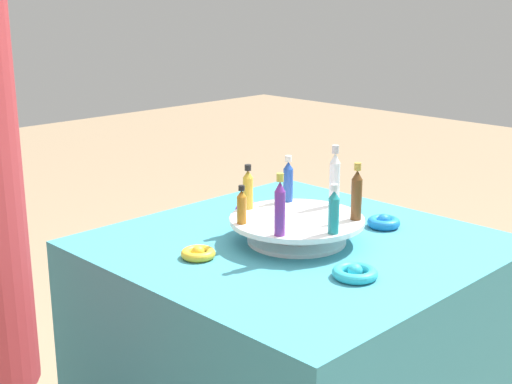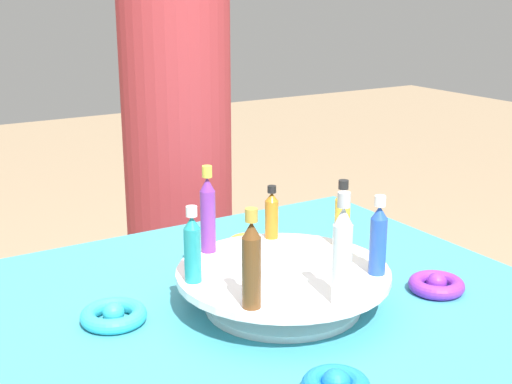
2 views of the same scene
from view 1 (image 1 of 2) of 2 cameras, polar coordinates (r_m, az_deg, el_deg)
name	(u,v)px [view 1 (image 1 of 2)]	position (r m, az deg, el deg)	size (l,w,h in m)	color
display_stand	(297,227)	(1.69, 3.28, -2.81)	(0.32, 0.32, 0.06)	white
bottle_brown	(357,194)	(1.66, 8.05, -0.13)	(0.03, 0.03, 0.14)	brown
bottle_clear	(334,178)	(1.76, 6.30, 1.10)	(0.03, 0.03, 0.15)	silver
bottle_blue	(288,180)	(1.80, 2.59, 0.93)	(0.02, 0.02, 0.12)	#234CAD
bottle_gold	(248,189)	(1.74, -0.65, 0.28)	(0.02, 0.02, 0.11)	gold
bottle_amber	(242,206)	(1.62, -1.16, -1.14)	(0.02, 0.02, 0.09)	#AD6B19
bottle_purple	(280,207)	(1.54, 1.92, -1.22)	(0.02, 0.02, 0.14)	#702D93
bottle_teal	(334,211)	(1.56, 6.24, -1.52)	(0.02, 0.02, 0.11)	teal
ribbon_bow_purple	(252,209)	(1.91, -0.36, -1.39)	(0.09, 0.09, 0.03)	purple
ribbon_bow_gold	(198,253)	(1.60, -4.65, -4.90)	(0.08, 0.08, 0.03)	gold
ribbon_bow_teal	(355,273)	(1.50, 7.93, -6.41)	(0.10, 0.10, 0.03)	#2DB7CC
ribbon_bow_blue	(384,222)	(1.83, 10.18, -2.39)	(0.08, 0.08, 0.04)	blue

